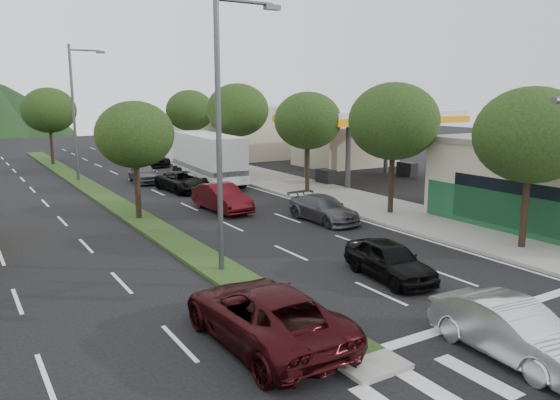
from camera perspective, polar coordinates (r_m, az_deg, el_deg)
ground at (r=14.17m, az=8.52°, el=-16.23°), size 160.00×160.00×0.00m
sidewalk_right at (r=40.81m, az=-0.52°, el=2.02°), size 5.00×90.00×0.15m
median at (r=38.99m, az=-18.85°, el=0.98°), size 1.60×56.00×0.12m
crosswalk at (r=12.90m, az=14.56°, el=-19.38°), size 19.00×2.20×0.01m
gas_canopy at (r=41.72m, az=9.40°, el=8.38°), size 12.20×8.20×5.25m
bldg_right_far at (r=60.44m, az=-4.13°, el=7.33°), size 10.00×16.00×5.20m
tree_r_a at (r=24.40m, az=24.77°, el=6.16°), size 4.60×4.60×6.63m
tree_r_b at (r=29.60m, az=11.79°, el=8.03°), size 4.80×4.80×6.94m
tree_r_c at (r=35.86m, az=2.93°, el=8.27°), size 4.40×4.40×6.48m
tree_r_d at (r=44.45m, az=-4.45°, el=9.34°), size 5.00×5.00×7.17m
tree_r_e at (r=53.56m, az=-9.39°, el=9.20°), size 4.60×4.60×6.71m
tree_med_near at (r=28.84m, az=-14.92°, el=6.61°), size 4.00×4.00×6.02m
tree_med_far at (r=54.22m, az=-23.00°, el=8.62°), size 4.80×4.80×6.94m
streetlight_near at (r=19.50m, az=-5.90°, el=8.39°), size 2.60×0.25×10.00m
streetlight_mid at (r=43.40m, az=-20.54°, el=9.17°), size 2.60×0.25×10.00m
sedan_silver at (r=15.00m, az=23.09°, el=-12.40°), size 1.79×4.45×1.44m
suv_maroon at (r=14.59m, az=-1.59°, el=-11.85°), size 2.68×5.71×1.58m
car_queue_a at (r=19.81m, az=11.36°, el=-6.15°), size 2.06×4.18×1.37m
car_queue_b at (r=28.13m, az=4.56°, el=-0.91°), size 1.95×4.58×1.32m
car_queue_c at (r=30.65m, az=-6.09°, el=0.24°), size 1.82×4.69×1.52m
car_queue_d at (r=37.26m, az=-10.12°, el=1.91°), size 2.65×5.00×1.34m
car_queue_e at (r=41.57m, az=-14.08°, el=2.72°), size 1.95×4.21×1.40m
car_queue_f at (r=51.21m, az=-13.39°, el=4.30°), size 2.59×5.26×1.47m
motorhome at (r=40.49m, az=-7.59°, el=4.46°), size 3.63×9.52×3.58m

